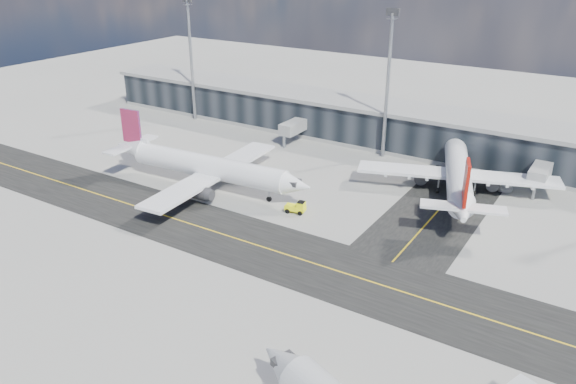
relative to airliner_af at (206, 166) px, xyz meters
name	(u,v)px	position (x,y,z in m)	size (l,w,h in m)	color
ground	(242,258)	(19.86, -16.46, -3.97)	(300.00, 300.00, 0.00)	gray
taxiway_lanes	(306,234)	(23.77, -5.73, -3.95)	(180.00, 63.00, 0.03)	black
terminal_concourse	(397,128)	(19.90, 38.47, 0.13)	(152.00, 19.80, 8.80)	black
floodlight_masts	(388,80)	(19.86, 31.54, 11.64)	(102.50, 0.70, 28.90)	gray
airliner_af	(206,166)	(0.00, 0.00, 0.00)	(40.53, 34.56, 12.00)	white
airliner_redtail	(458,173)	(38.12, 20.74, -0.03)	(33.81, 39.18, 11.90)	white
baggage_tug	(297,207)	(18.93, -0.32, -2.94)	(3.50, 2.20, 2.04)	#F8FF0D
service_van	(502,184)	(44.28, 27.54, -3.24)	(2.39, 5.19, 1.44)	white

